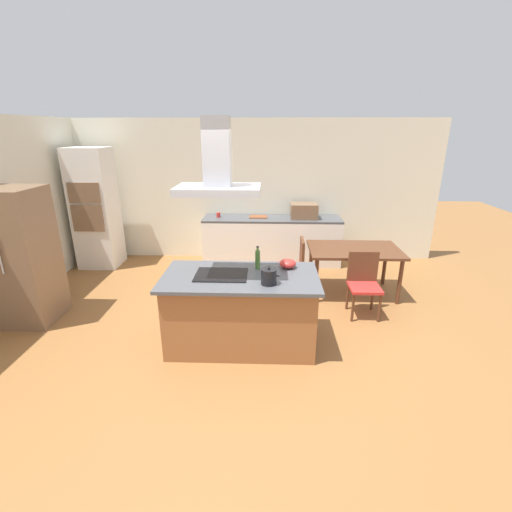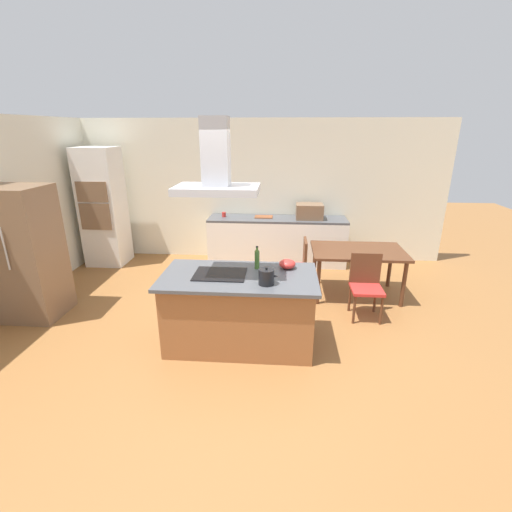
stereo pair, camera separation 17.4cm
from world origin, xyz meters
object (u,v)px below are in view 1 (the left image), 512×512
(tea_kettle, at_px, (269,277))
(range_hood, at_px, (218,169))
(cooktop, at_px, (221,275))
(refrigerator, at_px, (18,257))
(cutting_board, at_px, (258,217))
(mixing_bowl, at_px, (288,264))
(countertop_microwave, at_px, (304,211))
(coffee_mug_red, at_px, (218,215))
(olive_oil_bottle, at_px, (258,259))
(chair_at_left_end, at_px, (295,262))
(dining_table, at_px, (354,254))
(wall_oven_stack, at_px, (95,209))
(chair_facing_island, at_px, (364,280))

(tea_kettle, height_order, range_hood, range_hood)
(cooktop, bearing_deg, refrigerator, 169.54)
(cutting_board, relative_size, refrigerator, 0.19)
(mixing_bowl, bearing_deg, countertop_microwave, 80.69)
(coffee_mug_red, bearing_deg, cooktop, -81.80)
(cooktop, xyz_separation_m, countertop_microwave, (1.21, 2.88, 0.13))
(cooktop, distance_m, refrigerator, 2.80)
(cooktop, height_order, mixing_bowl, mixing_bowl)
(olive_oil_bottle, height_order, chair_at_left_end, olive_oil_bottle)
(dining_table, bearing_deg, mixing_bowl, -131.59)
(wall_oven_stack, xyz_separation_m, chair_facing_island, (4.56, -1.81, -0.59))
(cooktop, bearing_deg, mixing_bowl, 18.72)
(mixing_bowl, xyz_separation_m, countertop_microwave, (0.43, 2.62, 0.08))
(olive_oil_bottle, relative_size, dining_table, 0.20)
(cooktop, height_order, range_hood, range_hood)
(cooktop, bearing_deg, range_hood, 0.00)
(tea_kettle, xyz_separation_m, olive_oil_bottle, (-0.14, 0.46, 0.03))
(cutting_board, height_order, range_hood, range_hood)
(olive_oil_bottle, bearing_deg, chair_facing_island, 22.60)
(tea_kettle, relative_size, wall_oven_stack, 0.10)
(tea_kettle, distance_m, cutting_board, 3.17)
(countertop_microwave, bearing_deg, refrigerator, -149.14)
(tea_kettle, bearing_deg, cooktop, 157.18)
(cooktop, bearing_deg, wall_oven_stack, 135.34)
(wall_oven_stack, bearing_deg, countertop_microwave, 3.44)
(olive_oil_bottle, xyz_separation_m, range_hood, (-0.42, -0.23, 1.08))
(dining_table, distance_m, chair_at_left_end, 0.93)
(wall_oven_stack, bearing_deg, mixing_bowl, -34.54)
(wall_oven_stack, bearing_deg, tea_kettle, -41.71)
(tea_kettle, distance_m, chair_at_left_end, 1.85)
(refrigerator, bearing_deg, olive_oil_bottle, -5.03)
(cooktop, bearing_deg, cutting_board, 83.21)
(dining_table, height_order, range_hood, range_hood)
(olive_oil_bottle, xyz_separation_m, chair_facing_island, (1.47, 0.61, -0.51))
(mixing_bowl, relative_size, cutting_board, 0.59)
(olive_oil_bottle, height_order, wall_oven_stack, wall_oven_stack)
(tea_kettle, height_order, coffee_mug_red, tea_kettle)
(mixing_bowl, relative_size, dining_table, 0.14)
(chair_facing_island, bearing_deg, tea_kettle, -141.14)
(mixing_bowl, bearing_deg, chair_at_left_end, 81.45)
(olive_oil_bottle, xyz_separation_m, wall_oven_stack, (-3.09, 2.42, 0.08))
(cooktop, distance_m, dining_table, 2.42)
(range_hood, bearing_deg, chair_at_left_end, 57.26)
(refrigerator, distance_m, range_hood, 3.05)
(cutting_board, bearing_deg, chair_at_left_end, -66.46)
(mixing_bowl, bearing_deg, tea_kettle, -114.85)
(cutting_board, relative_size, dining_table, 0.24)
(tea_kettle, bearing_deg, chair_facing_island, 38.86)
(countertop_microwave, relative_size, dining_table, 0.36)
(mixing_bowl, relative_size, range_hood, 0.22)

